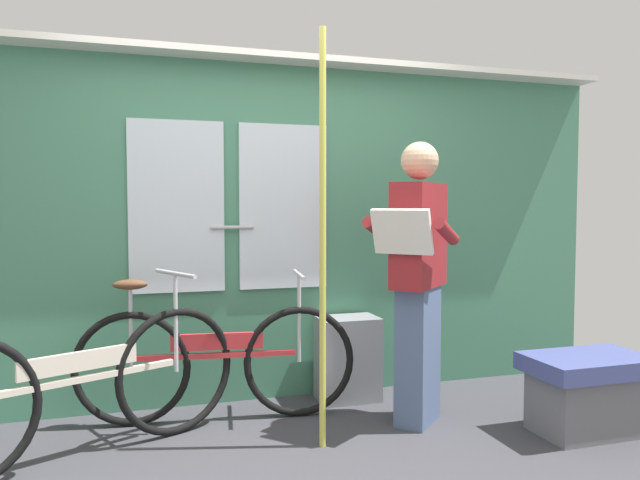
% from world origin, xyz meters
% --- Properties ---
extents(ground_plane, '(6.09, 3.84, 0.04)m').
position_xyz_m(ground_plane, '(0.00, 0.00, -0.02)').
color(ground_plane, '#38383D').
extents(train_door_wall, '(5.09, 0.28, 2.29)m').
position_xyz_m(train_door_wall, '(-0.01, 1.11, 1.20)').
color(train_door_wall, '#427F60').
rests_on(train_door_wall, ground_plane).
extents(bicycle_near_door, '(1.67, 0.84, 0.94)m').
position_xyz_m(bicycle_near_door, '(-1.10, 0.37, 0.39)').
color(bicycle_near_door, black).
rests_on(bicycle_near_door, ground_plane).
extents(bicycle_leaning_behind, '(1.68, 0.44, 0.90)m').
position_xyz_m(bicycle_leaning_behind, '(-0.35, 0.75, 0.37)').
color(bicycle_leaning_behind, black).
rests_on(bicycle_leaning_behind, ground_plane).
extents(passenger_reading_newspaper, '(0.62, 0.61, 1.69)m').
position_xyz_m(passenger_reading_newspaper, '(0.80, 0.36, 0.89)').
color(passenger_reading_newspaper, slate).
rests_on(passenger_reading_newspaper, ground_plane).
extents(trash_bin_by_wall, '(0.40, 0.28, 0.56)m').
position_xyz_m(trash_bin_by_wall, '(0.55, 0.90, 0.28)').
color(trash_bin_by_wall, gray).
rests_on(trash_bin_by_wall, ground_plane).
extents(handrail_pole, '(0.04, 0.04, 2.25)m').
position_xyz_m(handrail_pole, '(0.15, 0.19, 1.12)').
color(handrail_pole, '#C6C14C').
rests_on(handrail_pole, ground_plane).
extents(bench_seat_corner, '(0.70, 0.44, 0.45)m').
position_xyz_m(bench_seat_corner, '(1.67, -0.07, 0.24)').
color(bench_seat_corner, '#3D477F').
rests_on(bench_seat_corner, ground_plane).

